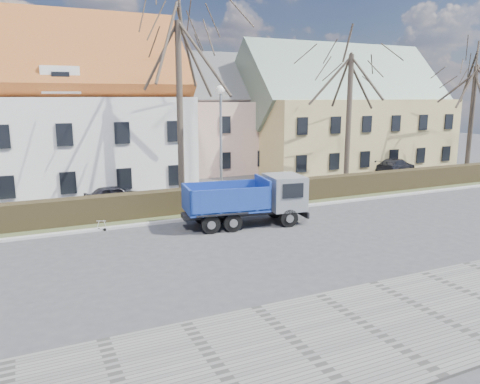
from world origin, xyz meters
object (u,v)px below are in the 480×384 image
streetlight (221,146)px  parked_car_a (115,195)px  cart_frame (98,225)px  parked_car_b (395,166)px  dump_truck (241,201)px

streetlight → parked_car_a: bearing=155.1°
cart_frame → parked_car_b: bearing=15.6°
cart_frame → parked_car_a: parked_car_a is taller
dump_truck → parked_car_b: size_ratio=1.39×
dump_truck → streetlight: size_ratio=0.89×
parked_car_a → dump_truck: bearing=-151.0°
parked_car_a → parked_car_b: parked_car_b is taller
streetlight → cart_frame: bearing=-161.3°
dump_truck → cart_frame: 6.91m
cart_frame → parked_car_a: 5.40m
parked_car_a → parked_car_b: size_ratio=0.78×
parked_car_b → streetlight: bearing=81.7°
dump_truck → parked_car_a: (-4.82, 7.03, -0.65)m
dump_truck → parked_car_a: size_ratio=1.78×
parked_car_a → parked_car_b: 23.00m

